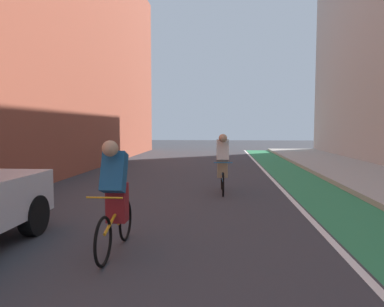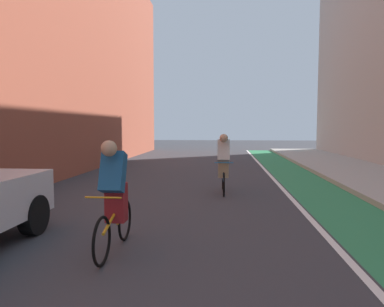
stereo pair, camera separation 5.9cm
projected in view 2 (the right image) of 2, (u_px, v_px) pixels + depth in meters
ground_plane at (183, 213)px, 7.39m from camera, size 77.97×77.97×0.00m
bike_lane_paint at (326, 197)px, 9.07m from camera, size 1.60×35.44×0.00m
lane_divider_stripe at (290, 197)px, 9.15m from camera, size 0.12×35.44×0.00m
cyclist_trailing at (114, 193)px, 5.09m from camera, size 0.48×1.70×1.60m
cyclist_far at (223, 163)px, 9.61m from camera, size 0.48×1.68×1.59m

